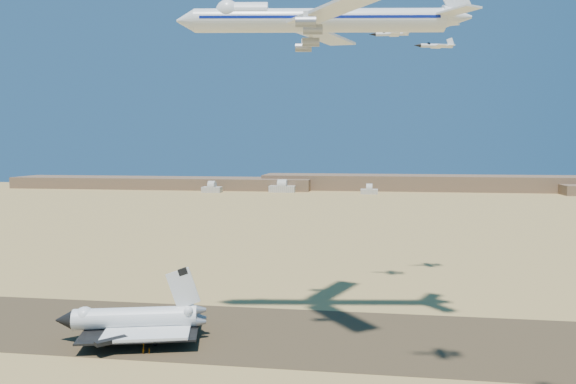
# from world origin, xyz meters

# --- Properties ---
(ground) EXTENTS (1200.00, 1200.00, 0.00)m
(ground) POSITION_xyz_m (0.00, 0.00, 0.00)
(ground) COLOR tan
(ground) RESTS_ON ground
(runway) EXTENTS (600.00, 50.00, 0.06)m
(runway) POSITION_xyz_m (0.00, 0.00, 0.03)
(runway) COLOR #493A24
(runway) RESTS_ON ground
(ridgeline) EXTENTS (960.00, 90.00, 18.00)m
(ridgeline) POSITION_xyz_m (65.32, 527.31, 7.63)
(ridgeline) COLOR #7B6244
(ridgeline) RESTS_ON ground
(hangars) EXTENTS (200.50, 29.50, 30.00)m
(hangars) POSITION_xyz_m (-64.00, 478.43, 4.83)
(hangars) COLOR beige
(hangars) RESTS_ON ground
(shuttle) EXTENTS (41.71, 32.15, 20.43)m
(shuttle) POSITION_xyz_m (-23.15, -10.31, 5.49)
(shuttle) COLOR silver
(shuttle) RESTS_ON runway
(carrier_747) EXTENTS (82.12, 62.86, 20.38)m
(carrier_747) POSITION_xyz_m (25.03, 1.27, 88.98)
(carrier_747) COLOR white
(crew_a) EXTENTS (0.53, 0.70, 1.73)m
(crew_a) POSITION_xyz_m (-17.43, -17.57, 0.93)
(crew_a) COLOR #C16C0B
(crew_a) RESTS_ON runway
(crew_b) EXTENTS (0.74, 0.90, 1.62)m
(crew_b) POSITION_xyz_m (-16.31, -20.28, 0.87)
(crew_b) COLOR #C16C0B
(crew_b) RESTS_ON runway
(crew_c) EXTENTS (0.96, 1.02, 1.59)m
(crew_c) POSITION_xyz_m (-14.83, -20.09, 0.86)
(crew_c) COLOR #C16C0B
(crew_c) RESTS_ON runway
(chase_jet_d) EXTENTS (14.38, 7.65, 3.58)m
(chase_jet_d) POSITION_xyz_m (48.55, 49.18, 93.85)
(chase_jet_d) COLOR white
(chase_jet_e) EXTENTS (15.71, 9.10, 3.99)m
(chase_jet_e) POSITION_xyz_m (65.91, 67.65, 92.49)
(chase_jet_e) COLOR white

